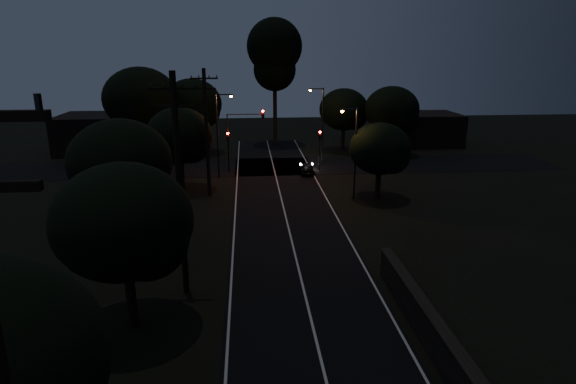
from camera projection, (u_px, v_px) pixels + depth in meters
road_surface at (281, 196)px, 40.53m from camera, size 60.00×70.00×0.03m
utility_pole_mid at (180, 184)px, 23.01m from camera, size 2.20×0.30×11.00m
utility_pole_far at (207, 131)px, 39.32m from camera, size 2.20×0.30×10.50m
tree_left_b at (128, 225)px, 20.14m from camera, size 5.88×5.88×7.47m
tree_left_c at (124, 165)px, 29.39m from camera, size 6.28×6.28×7.93m
tree_left_d at (182, 137)px, 41.15m from camera, size 5.70×5.70×7.23m
tree_far_nw at (194, 105)px, 56.10m from camera, size 6.89×6.89×8.72m
tree_far_w at (143, 101)px, 51.57m from camera, size 7.99×7.99×10.19m
tree_far_ne at (346, 111)px, 57.84m from camera, size 5.91×5.91×7.48m
tree_far_e at (394, 111)px, 55.30m from camera, size 6.25×6.25×7.93m
tree_right_a at (382, 150)px, 38.88m from camera, size 4.95×4.95×6.30m
tall_pine at (275, 54)px, 60.19m from camera, size 6.93×6.93×15.76m
building_left at (104, 133)px, 58.20m from camera, size 10.00×8.00×4.40m
building_right at (422, 129)px, 62.52m from camera, size 9.00×7.00×4.00m
signal_left at (228, 144)px, 47.82m from camera, size 0.28×0.35×4.10m
signal_right at (320, 143)px, 48.58m from camera, size 0.28×0.35×4.10m
signal_mast at (245, 129)px, 47.53m from camera, size 3.70×0.35×6.25m
streetlight_a at (219, 130)px, 45.35m from camera, size 1.66×0.26×8.00m
streetlight_b at (321, 119)px, 51.96m from camera, size 1.66×0.26×8.00m
streetlight_c at (354, 147)px, 38.71m from camera, size 1.46×0.26×7.50m
car at (307, 168)px, 47.93m from camera, size 1.57×3.39×1.12m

